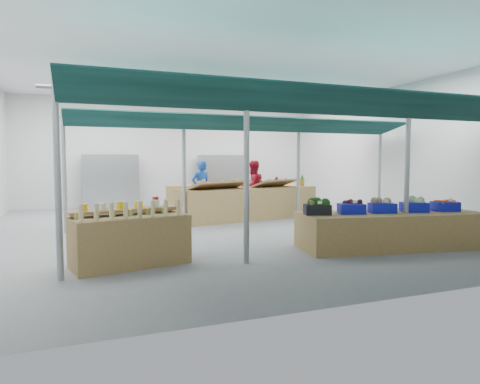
{
  "coord_description": "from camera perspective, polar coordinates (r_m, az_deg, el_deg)",
  "views": [
    {
      "loc": [
        -3.76,
        -10.83,
        1.78
      ],
      "look_at": [
        -0.19,
        -1.6,
        1.06
      ],
      "focal_mm": 32.0,
      "sensor_mm": 36.0,
      "label": 1
    }
  ],
  "objects": [
    {
      "name": "vendor_right",
      "position": [
        14.33,
        1.72,
        0.63
      ],
      "size": [
        0.99,
        0.83,
        1.8
      ],
      "primitive_type": "imported",
      "rotation": [
        0.0,
        0.0,
        3.33
      ],
      "color": "maroon",
      "rests_on": "floor"
    },
    {
      "name": "crate_carrots",
      "position": [
        9.99,
        25.66,
        -1.67
      ],
      "size": [
        0.59,
        0.49,
        0.29
      ],
      "rotation": [
        0.0,
        0.0,
        -0.33
      ],
      "color": "#1017B2",
      "rests_on": "veg_counter"
    },
    {
      "name": "crate_stack",
      "position": [
        10.56,
        20.39,
        -3.98
      ],
      "size": [
        0.62,
        0.48,
        0.67
      ],
      "primitive_type": "cube",
      "rotation": [
        0.0,
        0.0,
        0.18
      ],
      "color": "#1017B2",
      "rests_on": "floor"
    },
    {
      "name": "veg_counter",
      "position": [
        9.35,
        19.46,
        -4.81
      ],
      "size": [
        3.9,
        1.84,
        0.73
      ],
      "primitive_type": "cube",
      "rotation": [
        0.0,
        0.0,
        -0.16
      ],
      "color": "brown",
      "rests_on": "floor"
    },
    {
      "name": "vendor_left",
      "position": [
        13.73,
        -5.21,
        0.46
      ],
      "size": [
        0.73,
        0.55,
        1.8
      ],
      "primitive_type": "imported",
      "rotation": [
        0.0,
        0.0,
        3.33
      ],
      "color": "blue",
      "rests_on": "floor"
    },
    {
      "name": "back_shelving_right",
      "position": [
        17.8,
        -2.26,
        1.64
      ],
      "size": [
        2.0,
        0.5,
        2.0
      ],
      "primitive_type": "cube",
      "color": "#B23F33",
      "rests_on": "floor"
    },
    {
      "name": "hall",
      "position": [
        12.86,
        -4.14,
        8.0
      ],
      "size": [
        13.0,
        13.0,
        13.0
      ],
      "color": "silver",
      "rests_on": "ground"
    },
    {
      "name": "crate_broccoli",
      "position": [
        8.56,
        10.26,
        -1.91
      ],
      "size": [
        0.59,
        0.49,
        0.35
      ],
      "rotation": [
        0.0,
        0.0,
        -0.33
      ],
      "color": "black",
      "rests_on": "veg_counter"
    },
    {
      "name": "sparrow",
      "position": [
        8.37,
        9.56,
        -1.43
      ],
      "size": [
        0.12,
        0.09,
        0.11
      ],
      "rotation": [
        0.0,
        0.0,
        -0.33
      ],
      "color": "brown",
      "rests_on": "crate_broccoli"
    },
    {
      "name": "crate_cabbage",
      "position": [
        9.56,
        22.2,
        -1.52
      ],
      "size": [
        0.59,
        0.49,
        0.35
      ],
      "rotation": [
        0.0,
        0.0,
        -0.33
      ],
      "color": "#1017B2",
      "rests_on": "veg_counter"
    },
    {
      "name": "pineapple",
      "position": [
        14.2,
        8.29,
        1.55
      ],
      "size": [
        0.14,
        0.14,
        0.39
      ],
      "rotation": [
        0.0,
        0.0,
        0.38
      ],
      "color": "#8C6019",
      "rests_on": "fruit_counter"
    },
    {
      "name": "apple_heap_red",
      "position": [
        13.5,
        4.66,
        1.38
      ],
      "size": [
        1.65,
        1.21,
        0.27
      ],
      "rotation": [
        0.0,
        0.0,
        0.38
      ],
      "color": "#997247",
      "rests_on": "fruit_counter"
    },
    {
      "name": "back_shelving_left",
      "position": [
        16.89,
        -16.86,
        1.33
      ],
      "size": [
        2.0,
        0.5,
        2.0
      ],
      "primitive_type": "cube",
      "color": "#B23F33",
      "rests_on": "floor"
    },
    {
      "name": "awnings",
      "position": [
        10.19,
        5.32,
        9.77
      ],
      "size": [
        9.5,
        7.08,
        0.3
      ],
      "color": "black",
      "rests_on": "pole_grid"
    },
    {
      "name": "fruit_counter",
      "position": [
        13.12,
        1.17,
        -1.53
      ],
      "size": [
        4.62,
        1.91,
        0.96
      ],
      "primitive_type": "cube",
      "rotation": [
        0.0,
        0.0,
        0.19
      ],
      "color": "brown",
      "rests_on": "floor"
    },
    {
      "name": "crate_beets",
      "position": [
        8.86,
        14.63,
        -1.94
      ],
      "size": [
        0.59,
        0.49,
        0.29
      ],
      "rotation": [
        0.0,
        0.0,
        -0.33
      ],
      "color": "#1017B2",
      "rests_on": "veg_counter"
    },
    {
      "name": "bottle_shelf",
      "position": [
        7.6,
        -14.51,
        -6.0
      ],
      "size": [
        2.04,
        1.47,
        1.13
      ],
      "rotation": [
        0.0,
        0.0,
        0.2
      ],
      "color": "brown",
      "rests_on": "floor"
    },
    {
      "name": "crate_celeriac",
      "position": [
        9.18,
        18.42,
        -1.74
      ],
      "size": [
        0.59,
        0.49,
        0.31
      ],
      "rotation": [
        0.0,
        0.0,
        -0.33
      ],
      "color": "#1017B2",
      "rests_on": "veg_counter"
    },
    {
      "name": "pole_grid",
      "position": [
        10.14,
        5.28,
        4.31
      ],
      "size": [
        10.0,
        4.6,
        3.0
      ],
      "color": "gray",
      "rests_on": "floor"
    },
    {
      "name": "floor",
      "position": [
        11.6,
        -1.99,
        -4.68
      ],
      "size": [
        13.0,
        13.0,
        0.0
      ],
      "primitive_type": "plane",
      "color": "slate",
      "rests_on": "ground"
    },
    {
      "name": "apple_heap_yellow",
      "position": [
        12.42,
        -2.68,
        1.14
      ],
      "size": [
        2.02,
        1.36,
        0.27
      ],
      "rotation": [
        0.0,
        0.0,
        0.38
      ],
      "color": "#997247",
      "rests_on": "fruit_counter"
    },
    {
      "name": "pole_ribbon",
      "position": [
        8.0,
        -11.19,
        -0.96
      ],
      "size": [
        0.12,
        0.12,
        0.28
      ],
      "color": "red",
      "rests_on": "pole_grid"
    },
    {
      "name": "far_counter",
      "position": [
        15.97,
        -0.83,
        -0.63
      ],
      "size": [
        5.09,
        1.87,
        0.9
      ],
      "primitive_type": "cube",
      "rotation": [
        0.0,
        0.0,
        -0.18
      ],
      "color": "brown",
      "rests_on": "floor"
    }
  ]
}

